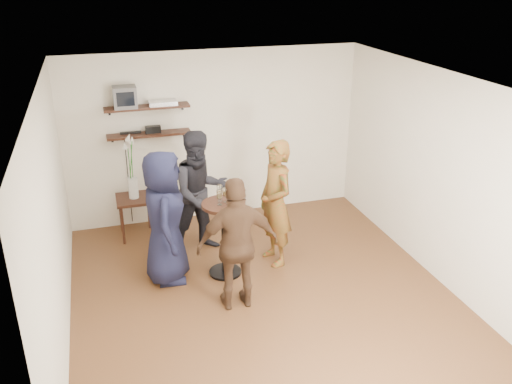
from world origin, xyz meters
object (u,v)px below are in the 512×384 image
at_px(radio, 153,129).
at_px(person_plaid, 276,203).
at_px(person_brown, 238,245).
at_px(crt_monitor, 125,97).
at_px(person_dark, 201,193).
at_px(drinks_table, 224,229).
at_px(dvd_deck, 163,103).
at_px(person_navy, 164,218).
at_px(side_table, 135,204).

xyz_separation_m(radio, person_plaid, (1.34, -1.59, -0.67)).
bearing_deg(radio, person_brown, -76.02).
height_order(crt_monitor, person_plaid, crt_monitor).
bearing_deg(radio, person_dark, -64.29).
bearing_deg(person_dark, drinks_table, -90.00).
distance_m(dvd_deck, radio, 0.41).
height_order(radio, drinks_table, radio).
height_order(person_navy, person_brown, person_navy).
relative_size(dvd_deck, side_table, 0.65).
relative_size(person_dark, person_brown, 1.08).
xyz_separation_m(person_dark, person_brown, (0.13, -1.45, -0.06)).
xyz_separation_m(side_table, person_plaid, (1.72, -1.28, 0.34)).
bearing_deg(crt_monitor, person_brown, -68.49).
bearing_deg(radio, person_plaid, -49.73).
relative_size(dvd_deck, radio, 1.82).
distance_m(dvd_deck, drinks_table, 2.16).
xyz_separation_m(crt_monitor, person_plaid, (1.70, -1.59, -1.17)).
xyz_separation_m(crt_monitor, person_brown, (0.96, -2.43, -1.21)).
bearing_deg(radio, drinks_table, -69.92).
height_order(crt_monitor, drinks_table, crt_monitor).
relative_size(radio, person_brown, 0.14).
relative_size(drinks_table, person_dark, 0.58).
bearing_deg(drinks_table, radio, 110.08).
bearing_deg(person_plaid, person_dark, -133.76).
bearing_deg(dvd_deck, person_navy, -99.47).
relative_size(radio, drinks_table, 0.22).
xyz_separation_m(person_navy, person_brown, (0.71, -0.82, -0.05)).
xyz_separation_m(person_plaid, person_navy, (-1.45, -0.02, 0.01)).
xyz_separation_m(side_table, person_dark, (0.85, -0.68, 0.35)).
relative_size(side_table, person_plaid, 0.36).
bearing_deg(side_table, dvd_deck, 29.42).
height_order(dvd_deck, drinks_table, dvd_deck).
distance_m(drinks_table, person_brown, 0.75).
distance_m(side_table, drinks_table, 1.72).
height_order(side_table, drinks_table, drinks_table).
bearing_deg(person_brown, radio, -74.71).
relative_size(side_table, person_navy, 0.36).
height_order(dvd_deck, person_dark, dvd_deck).
bearing_deg(drinks_table, crt_monitor, 119.82).
distance_m(person_dark, person_brown, 1.45).
height_order(dvd_deck, side_table, dvd_deck).
xyz_separation_m(drinks_table, person_brown, (-0.02, -0.73, 0.16)).
height_order(radio, person_plaid, person_plaid).
distance_m(drinks_table, person_dark, 0.76).
bearing_deg(person_dark, radio, 104.08).
distance_m(radio, drinks_table, 2.01).
distance_m(crt_monitor, side_table, 1.53).
xyz_separation_m(dvd_deck, person_plaid, (1.18, -1.59, -1.05)).
bearing_deg(dvd_deck, person_dark, -72.61).
xyz_separation_m(crt_monitor, drinks_table, (0.98, -1.70, -1.38)).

